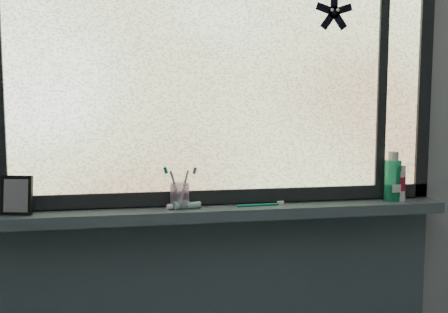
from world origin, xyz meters
TOP-DOWN VIEW (x-y plane):
  - wall_back at (0.00, 1.30)m, footprint 3.00×0.01m
  - windowsill at (0.00, 1.23)m, footprint 1.62×0.14m
  - window_pane at (0.00, 1.28)m, footprint 1.50×0.01m
  - frame_bottom at (0.00, 1.28)m, footprint 1.60×0.03m
  - frame_right at (0.78, 1.28)m, footprint 0.05×0.03m
  - frame_mullion at (0.60, 1.28)m, footprint 0.03×0.03m
  - starfish_sticker at (0.40, 1.27)m, footprint 0.15×0.02m
  - vanity_mirror at (-0.71, 1.23)m, footprint 0.11×0.08m
  - toothpaste_tube at (-0.15, 1.22)m, footprint 0.17×0.09m
  - toothbrush_cup at (-0.17, 1.23)m, footprint 0.08×0.08m
  - toothbrush_lying at (0.11, 1.22)m, footprint 0.19×0.03m
  - mouthwash_bottle at (0.64, 1.23)m, footprint 0.07×0.07m
  - cream_tube at (0.66, 1.23)m, footprint 0.04×0.04m

SIDE VIEW (x-z plane):
  - windowsill at x=0.00m, z-range 0.98..1.02m
  - toothbrush_lying at x=0.11m, z-range 1.02..1.03m
  - toothpaste_tube at x=-0.15m, z-range 1.02..1.05m
  - frame_bottom at x=0.00m, z-range 1.02..1.07m
  - toothbrush_cup at x=-0.17m, z-range 1.02..1.11m
  - vanity_mirror at x=-0.71m, z-range 1.02..1.15m
  - cream_tube at x=0.66m, z-range 1.04..1.14m
  - mouthwash_bottle at x=0.64m, z-range 1.04..1.19m
  - wall_back at x=0.00m, z-range 0.00..2.50m
  - frame_right at x=0.78m, z-range 0.98..2.08m
  - window_pane at x=0.00m, z-range 1.03..2.03m
  - frame_mullion at x=0.60m, z-range 1.03..2.03m
  - starfish_sticker at x=0.40m, z-range 1.65..1.79m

